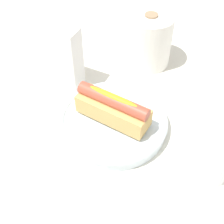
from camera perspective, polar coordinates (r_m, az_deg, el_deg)
name	(u,v)px	position (r m, az deg, el deg)	size (l,w,h in m)	color
ground_plane	(119,129)	(0.67, 1.23, -3.12)	(2.40, 2.40, 0.00)	silver
serving_bowl	(112,123)	(0.65, 0.00, -2.02)	(0.23, 0.23, 0.03)	silver
hotdog_front	(112,109)	(0.62, 0.00, 0.49)	(0.15, 0.06, 0.06)	tan
water_glass	(213,159)	(0.60, 17.69, -8.04)	(0.07, 0.07, 0.09)	white
paper_towel_roll	(149,40)	(0.80, 6.64, 12.72)	(0.11, 0.11, 0.13)	white
napkin_box	(58,55)	(0.73, -9.72, 9.99)	(0.11, 0.04, 0.15)	white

